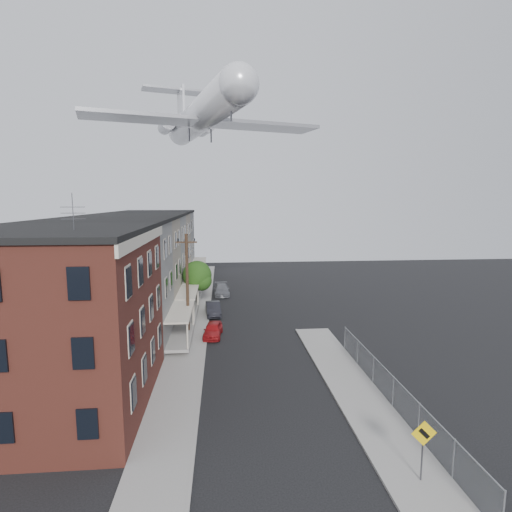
{
  "coord_description": "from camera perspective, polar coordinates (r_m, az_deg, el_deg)",
  "views": [
    {
      "loc": [
        -2.62,
        -15.67,
        11.77
      ],
      "look_at": [
        -0.66,
        7.11,
        8.58
      ],
      "focal_mm": 28.0,
      "sensor_mm": 36.0,
      "label": 1
    }
  ],
  "objects": [
    {
      "name": "sidewalk_left",
      "position": [
        41.46,
        -8.79,
        -8.56
      ],
      "size": [
        3.0,
        62.0,
        0.12
      ],
      "primitive_type": "cube",
      "color": "gray",
      "rests_on": "ground"
    },
    {
      "name": "corner_building",
      "position": [
        25.4,
        -26.65,
        -8.01
      ],
      "size": [
        10.31,
        12.3,
        12.15
      ],
      "color": "#341710",
      "rests_on": "ground"
    },
    {
      "name": "car_far",
      "position": [
        50.37,
        -4.93,
        -4.83
      ],
      "size": [
        2.02,
        4.61,
        1.32
      ],
      "primitive_type": "imported",
      "rotation": [
        0.0,
        0.0,
        0.04
      ],
      "color": "slate",
      "rests_on": "ground"
    },
    {
      "name": "row_house_c",
      "position": [
        47.57,
        -16.19,
        -0.4
      ],
      "size": [
        11.98,
        7.0,
        10.3
      ],
      "color": "slate",
      "rests_on": "ground"
    },
    {
      "name": "row_house_d",
      "position": [
        54.39,
        -14.77,
        0.66
      ],
      "size": [
        11.98,
        7.0,
        10.3
      ],
      "color": "gray",
      "rests_on": "ground"
    },
    {
      "name": "row_house_b",
      "position": [
        40.81,
        -18.09,
        -1.82
      ],
      "size": [
        11.98,
        7.0,
        10.3
      ],
      "color": "gray",
      "rests_on": "ground"
    },
    {
      "name": "utility_pole",
      "position": [
        34.53,
        -9.78,
        -4.04
      ],
      "size": [
        1.8,
        0.26,
        9.0
      ],
      "color": "black",
      "rests_on": "ground"
    },
    {
      "name": "chainlink_fence",
      "position": [
        25.21,
        19.0,
        -17.82
      ],
      "size": [
        0.06,
        18.06,
        1.9
      ],
      "color": "gray",
      "rests_on": "ground"
    },
    {
      "name": "row_house_e",
      "position": [
        61.25,
        -13.66,
        1.49
      ],
      "size": [
        11.98,
        7.0,
        10.3
      ],
      "color": "slate",
      "rests_on": "ground"
    },
    {
      "name": "ground",
      "position": [
        19.77,
        4.19,
        -28.63
      ],
      "size": [
        120.0,
        120.0,
        0.0
      ],
      "primitive_type": "plane",
      "color": "black",
      "rests_on": "ground"
    },
    {
      "name": "curb_right",
      "position": [
        25.51,
        11.49,
        -19.53
      ],
      "size": [
        0.15,
        26.0,
        0.14
      ],
      "primitive_type": "cube",
      "color": "gray",
      "rests_on": "ground"
    },
    {
      "name": "street_tree",
      "position": [
        44.46,
        -8.26,
        -2.93
      ],
      "size": [
        3.22,
        3.2,
        5.2
      ],
      "color": "black",
      "rests_on": "ground"
    },
    {
      "name": "car_mid",
      "position": [
        41.77,
        -6.13,
        -7.52
      ],
      "size": [
        1.78,
        4.2,
        1.35
      ],
      "primitive_type": "imported",
      "rotation": [
        0.0,
        0.0,
        0.09
      ],
      "color": "black",
      "rests_on": "ground"
    },
    {
      "name": "row_house_a",
      "position": [
        34.15,
        -20.73,
        -3.8
      ],
      "size": [
        11.98,
        7.0,
        10.3
      ],
      "color": "slate",
      "rests_on": "ground"
    },
    {
      "name": "sidewalk_right",
      "position": [
        25.93,
        14.75,
        -19.19
      ],
      "size": [
        3.0,
        26.0,
        0.12
      ],
      "primitive_type": "cube",
      "color": "gray",
      "rests_on": "ground"
    },
    {
      "name": "warning_sign",
      "position": [
        19.49,
        22.79,
        -23.22
      ],
      "size": [
        1.1,
        0.11,
        2.8
      ],
      "color": "#515156",
      "rests_on": "ground"
    },
    {
      "name": "curb_left",
      "position": [
        41.38,
        -6.77,
        -8.54
      ],
      "size": [
        0.15,
        62.0,
        0.14
      ],
      "primitive_type": "cube",
      "color": "gray",
      "rests_on": "ground"
    },
    {
      "name": "car_near",
      "position": [
        35.45,
        -6.17,
        -10.43
      ],
      "size": [
        1.83,
        3.82,
        1.26
      ],
      "primitive_type": "imported",
      "rotation": [
        0.0,
        0.0,
        -0.1
      ],
      "color": "#A81519",
      "rests_on": "ground"
    },
    {
      "name": "airplane",
      "position": [
        40.19,
        -7.9,
        19.23
      ],
      "size": [
        21.56,
        24.66,
        7.12
      ],
      "color": "silver",
      "rests_on": "ground"
    }
  ]
}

